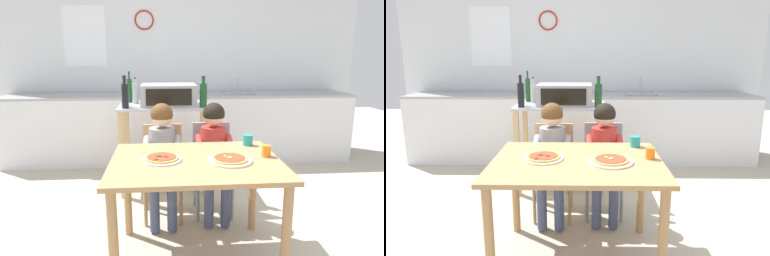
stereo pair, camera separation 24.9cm
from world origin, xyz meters
TOP-DOWN VIEW (x-y plane):
  - ground_plane at (0.00, 1.05)m, footprint 10.55×10.55m
  - back_wall_tiled at (-0.00, 2.70)m, footprint 5.05×0.14m
  - kitchen_counter at (0.00, 2.29)m, footprint 4.54×0.60m
  - kitchen_island_cart at (-0.21, 1.34)m, footprint 0.93×0.57m
  - toaster_oven at (-0.16, 1.31)m, footprint 0.56×0.40m
  - bottle_brown_beer at (-0.61, 1.25)m, footprint 0.05×0.05m
  - bottle_squat_spirits at (-0.58, 1.54)m, footprint 0.05×0.05m
  - bottle_tall_green_wine at (0.18, 1.15)m, footprint 0.07×0.07m
  - bottle_clear_vinegar at (-0.58, 1.14)m, footprint 0.06×0.06m
  - bottle_slim_sauce at (-0.51, 1.45)m, footprint 0.06×0.06m
  - dining_table at (0.00, 0.00)m, footprint 1.13×0.88m
  - dining_chair_left at (-0.23, 0.71)m, footprint 0.36×0.36m
  - dining_chair_right at (0.22, 0.75)m, footprint 0.36×0.36m
  - child_in_grey_shirt at (-0.23, 0.58)m, footprint 0.32×0.42m
  - child_in_red_shirt at (0.22, 0.63)m, footprint 0.32×0.42m
  - pizza_plate_white at (-0.23, 0.01)m, footprint 0.27×0.27m
  - pizza_plate_cream at (0.22, -0.05)m, footprint 0.30×0.30m
  - drinking_cup_teal at (0.43, 0.33)m, footprint 0.08×0.08m
  - drinking_cup_orange at (0.49, 0.03)m, footprint 0.06×0.06m

SIDE VIEW (x-z plane):
  - ground_plane at x=0.00m, z-range 0.00..0.00m
  - kitchen_counter at x=0.00m, z-range -0.10..1.00m
  - dining_chair_left at x=-0.23m, z-range 0.07..0.89m
  - dining_chair_right at x=0.22m, z-range 0.07..0.89m
  - kitchen_island_cart at x=-0.21m, z-range 0.15..1.06m
  - dining_table at x=0.00m, z-range 0.26..1.01m
  - child_in_red_shirt at x=0.22m, z-range 0.15..1.16m
  - child_in_grey_shirt at x=-0.23m, z-range 0.15..1.16m
  - pizza_plate_cream at x=0.22m, z-range 0.74..0.77m
  - pizza_plate_white at x=-0.23m, z-range 0.74..0.77m
  - drinking_cup_orange at x=0.49m, z-range 0.75..0.82m
  - drinking_cup_teal at x=0.43m, z-range 0.75..0.83m
  - toaster_oven at x=-0.16m, z-range 0.91..1.13m
  - bottle_slim_sauce at x=-0.51m, z-range 0.89..1.16m
  - bottle_tall_green_wine at x=0.18m, z-range 0.89..1.19m
  - bottle_clear_vinegar at x=-0.58m, z-range 0.88..1.20m
  - bottle_brown_beer at x=-0.61m, z-range 0.89..1.19m
  - bottle_squat_spirits at x=-0.58m, z-range 0.88..1.21m
  - back_wall_tiled at x=0.00m, z-range 0.00..2.70m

